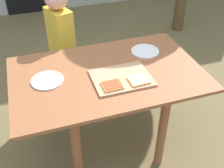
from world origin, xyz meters
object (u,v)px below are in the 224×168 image
at_px(pizza_slice_near_left, 112,85).
at_px(child_left, 61,42).
at_px(dining_table, 107,86).
at_px(pizza_slice_near_right, 139,80).
at_px(plate_white_right, 145,51).
at_px(plate_white_left, 47,80).
at_px(cutting_board, 121,78).

distance_m(pizza_slice_near_left, child_left, 0.82).
bearing_deg(dining_table, pizza_slice_near_left, -96.94).
bearing_deg(child_left, pizza_slice_near_left, -76.81).
xyz_separation_m(pizza_slice_near_right, plate_white_right, (0.20, 0.34, -0.02)).
distance_m(pizza_slice_near_right, plate_white_left, 0.59).
xyz_separation_m(cutting_board, child_left, (-0.27, 0.72, -0.06)).
relative_size(plate_white_right, child_left, 0.19).
xyz_separation_m(plate_white_left, child_left, (0.19, 0.59, -0.06)).
bearing_deg(dining_table, cutting_board, -55.35).
height_order(dining_table, child_left, child_left).
xyz_separation_m(dining_table, pizza_slice_near_right, (0.16, -0.17, 0.13)).
distance_m(pizza_slice_near_right, child_left, 0.88).
xyz_separation_m(dining_table, plate_white_left, (-0.40, 0.03, 0.12)).
bearing_deg(plate_white_right, dining_table, -153.90).
distance_m(dining_table, plate_white_left, 0.41).
relative_size(dining_table, plate_white_left, 6.14).
distance_m(cutting_board, plate_white_right, 0.39).
height_order(cutting_board, plate_white_right, cutting_board).
relative_size(pizza_slice_near_right, child_left, 0.12).
relative_size(pizza_slice_near_right, plate_white_right, 0.62).
height_order(pizza_slice_near_right, child_left, child_left).
bearing_deg(child_left, plate_white_left, -107.77).
bearing_deg(cutting_board, dining_table, 124.65).
bearing_deg(pizza_slice_near_left, plate_white_left, 152.04).
xyz_separation_m(pizza_slice_near_left, child_left, (-0.19, 0.79, -0.07)).
height_order(pizza_slice_near_right, plate_white_left, pizza_slice_near_right).
height_order(cutting_board, child_left, child_left).
xyz_separation_m(dining_table, cutting_board, (0.07, -0.10, 0.12)).
relative_size(cutting_board, plate_white_left, 1.81).
height_order(pizza_slice_near_left, plate_white_right, pizza_slice_near_left).
relative_size(pizza_slice_near_left, child_left, 0.11).
bearing_deg(dining_table, pizza_slice_near_right, -47.78).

